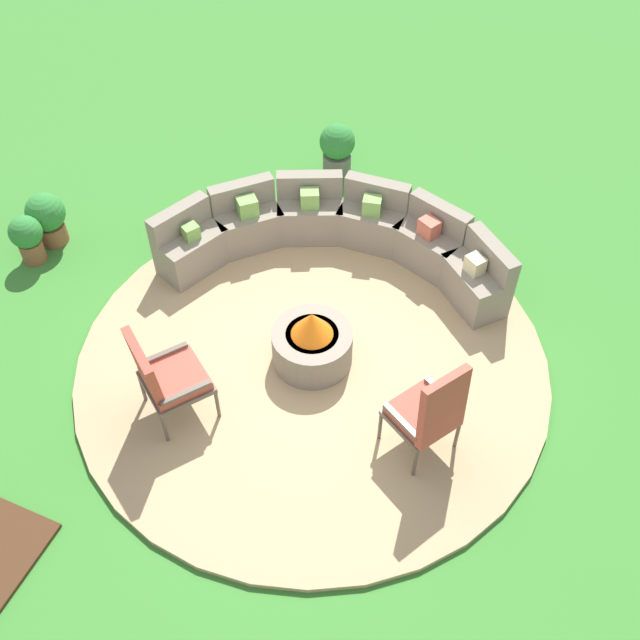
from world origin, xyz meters
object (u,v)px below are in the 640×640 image
object	(u,v)px
lounge_chair_front_left	(164,376)
potted_plant_1	(337,148)
potted_plant_2	(27,237)
curved_stone_bench	(336,236)
potted_plant_0	(47,217)
fire_pit	(312,343)
lounge_chair_front_right	(430,412)

from	to	relation	value
lounge_chair_front_left	potted_plant_1	world-z (taller)	lounge_chair_front_left
potted_plant_1	potted_plant_2	xyz separation A→B (m)	(-2.60, -2.94, -0.03)
potted_plant_1	curved_stone_bench	bearing A→B (deg)	-68.15
potted_plant_0	potted_plant_1	xyz separation A→B (m)	(2.60, 2.58, 0.01)
potted_plant_1	potted_plant_2	bearing A→B (deg)	-131.49
fire_pit	potted_plant_2	xyz separation A→B (m)	(-3.59, 0.16, 0.03)
curved_stone_bench	potted_plant_0	bearing A→B (deg)	-162.93
potted_plant_0	curved_stone_bench	bearing A→B (deg)	17.07
potted_plant_1	fire_pit	bearing A→B (deg)	-72.27
fire_pit	lounge_chair_front_right	bearing A→B (deg)	-22.85
fire_pit	lounge_chair_front_left	world-z (taller)	lounge_chair_front_left
curved_stone_bench	potted_plant_0	size ratio (longest dim) A/B	5.82
fire_pit	potted_plant_0	size ratio (longest dim) A/B	1.23
lounge_chair_front_left	potted_plant_2	world-z (taller)	lounge_chair_front_left
fire_pit	lounge_chair_front_left	bearing A→B (deg)	-130.89
lounge_chair_front_left	fire_pit	bearing A→B (deg)	85.24
potted_plant_1	lounge_chair_front_right	bearing A→B (deg)	-57.30
fire_pit	potted_plant_2	size ratio (longest dim) A/B	1.33
curved_stone_bench	potted_plant_0	world-z (taller)	curved_stone_bench
potted_plant_0	lounge_chair_front_right	bearing A→B (deg)	-12.48
curved_stone_bench	potted_plant_1	distance (m)	1.71
lounge_chair_front_right	lounge_chair_front_left	bearing A→B (deg)	133.73
potted_plant_1	potted_plant_0	bearing A→B (deg)	-135.22
lounge_chair_front_left	curved_stone_bench	bearing A→B (deg)	112.94
curved_stone_bench	lounge_chair_front_right	bearing A→B (deg)	-50.49
fire_pit	lounge_chair_front_left	distance (m)	1.52
fire_pit	curved_stone_bench	world-z (taller)	curved_stone_bench
fire_pit	potted_plant_2	bearing A→B (deg)	177.48
potted_plant_1	potted_plant_2	distance (m)	3.93
lounge_chair_front_left	potted_plant_1	xyz separation A→B (m)	(-0.02, 4.22, -0.25)
lounge_chair_front_left	lounge_chair_front_right	distance (m)	2.41
curved_stone_bench	lounge_chair_front_right	size ratio (longest dim) A/B	3.32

